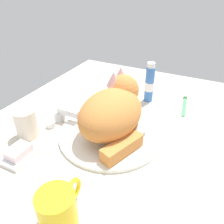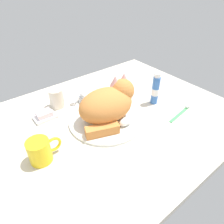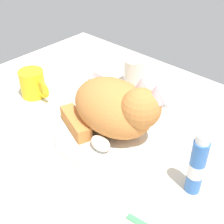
% 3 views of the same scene
% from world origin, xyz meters
% --- Properties ---
extents(ground_plane, '(1.10, 0.83, 0.03)m').
position_xyz_m(ground_plane, '(0.00, 0.00, -0.01)').
color(ground_plane, beige).
extents(sink_basin, '(0.31, 0.31, 0.01)m').
position_xyz_m(sink_basin, '(0.00, 0.00, 0.01)').
color(sink_basin, silver).
rests_on(sink_basin, ground_plane).
extents(faucet, '(0.12, 0.09, 0.05)m').
position_xyz_m(faucet, '(0.00, 0.18, 0.02)').
color(faucet, silver).
rests_on(faucet, ground_plane).
extents(cat, '(0.27, 0.20, 0.16)m').
position_xyz_m(cat, '(0.01, -0.00, 0.08)').
color(cat, '#D17F3D').
rests_on(cat, sink_basin).
extents(coffee_mug, '(0.11, 0.07, 0.08)m').
position_xyz_m(coffee_mug, '(-0.29, -0.04, 0.04)').
color(coffee_mug, yellow).
rests_on(coffee_mug, ground_plane).
extents(rinse_cup, '(0.06, 0.06, 0.09)m').
position_xyz_m(rinse_cup, '(-0.11, 0.22, 0.04)').
color(rinse_cup, silver).
rests_on(rinse_cup, ground_plane).
extents(soap_dish, '(0.09, 0.06, 0.01)m').
position_xyz_m(soap_dish, '(-0.19, 0.17, 0.01)').
color(soap_dish, white).
rests_on(soap_dish, ground_plane).
extents(soap_bar, '(0.06, 0.05, 0.02)m').
position_xyz_m(soap_bar, '(-0.19, 0.17, 0.02)').
color(soap_bar, silver).
rests_on(soap_bar, soap_dish).
extents(toothpaste_bottle, '(0.03, 0.03, 0.15)m').
position_xyz_m(toothpaste_bottle, '(0.25, -0.03, 0.07)').
color(toothpaste_bottle, '#3870C6').
rests_on(toothpaste_bottle, ground_plane).
extents(toothbrush, '(0.15, 0.03, 0.02)m').
position_xyz_m(toothbrush, '(0.28, -0.16, 0.01)').
color(toothbrush, '#4CB266').
rests_on(toothbrush, ground_plane).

